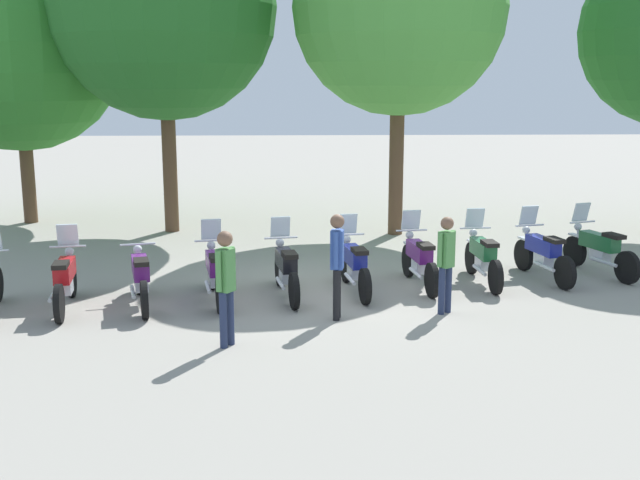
# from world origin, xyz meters

# --- Properties ---
(ground_plane) EXTENTS (80.00, 80.00, 0.00)m
(ground_plane) POSITION_xyz_m (0.00, 0.00, 0.00)
(ground_plane) COLOR gray
(motorcycle_1) EXTENTS (0.62, 2.18, 1.37)m
(motorcycle_1) POSITION_xyz_m (-4.40, -0.78, 0.52)
(motorcycle_1) COLOR black
(motorcycle_1) RESTS_ON ground_plane
(motorcycle_2) EXTENTS (0.76, 2.15, 0.99)m
(motorcycle_2) POSITION_xyz_m (-3.15, -0.63, 0.50)
(motorcycle_2) COLOR black
(motorcycle_2) RESTS_ON ground_plane
(motorcycle_3) EXTENTS (0.67, 2.17, 1.37)m
(motorcycle_3) POSITION_xyz_m (-1.89, -0.35, 0.52)
(motorcycle_3) COLOR black
(motorcycle_3) RESTS_ON ground_plane
(motorcycle_4) EXTENTS (0.65, 2.17, 1.37)m
(motorcycle_4) POSITION_xyz_m (-0.64, -0.15, 0.52)
(motorcycle_4) COLOR black
(motorcycle_4) RESTS_ON ground_plane
(motorcycle_5) EXTENTS (0.62, 2.18, 1.37)m
(motorcycle_5) POSITION_xyz_m (0.62, 0.11, 0.52)
(motorcycle_5) COLOR black
(motorcycle_5) RESTS_ON ground_plane
(motorcycle_6) EXTENTS (0.62, 2.18, 1.37)m
(motorcycle_6) POSITION_xyz_m (1.87, 0.48, 0.52)
(motorcycle_6) COLOR black
(motorcycle_6) RESTS_ON ground_plane
(motorcycle_7) EXTENTS (0.62, 2.19, 1.37)m
(motorcycle_7) POSITION_xyz_m (3.13, 0.66, 0.52)
(motorcycle_7) COLOR black
(motorcycle_7) RESTS_ON ground_plane
(motorcycle_8) EXTENTS (0.72, 2.16, 1.37)m
(motorcycle_8) POSITION_xyz_m (4.38, 0.92, 0.52)
(motorcycle_8) COLOR black
(motorcycle_8) RESTS_ON ground_plane
(motorcycle_9) EXTENTS (0.88, 2.11, 1.37)m
(motorcycle_9) POSITION_xyz_m (5.63, 1.25, 0.52)
(motorcycle_9) COLOR black
(motorcycle_9) RESTS_ON ground_plane
(person_0) EXTENTS (0.27, 0.41, 1.74)m
(person_0) POSITION_xyz_m (0.21, -1.53, 1.03)
(person_0) COLOR black
(person_0) RESTS_ON ground_plane
(person_1) EXTENTS (0.36, 0.31, 1.65)m
(person_1) POSITION_xyz_m (2.03, -1.28, 0.96)
(person_1) COLOR #232D4C
(person_1) RESTS_ON ground_plane
(person_2) EXTENTS (0.32, 0.38, 1.73)m
(person_2) POSITION_xyz_m (-1.48, -2.80, 1.02)
(person_2) COLOR #232D4C
(person_2) RESTS_ON ground_plane
(tree_0) EXTENTS (5.49, 5.49, 7.44)m
(tree_0) POSITION_xyz_m (-7.67, 7.45, 4.69)
(tree_0) COLOR brown
(tree_0) RESTS_ON ground_plane
(tree_1) EXTENTS (5.53, 5.53, 8.35)m
(tree_1) POSITION_xyz_m (-3.62, 6.08, 5.58)
(tree_1) COLOR brown
(tree_1) RESTS_ON ground_plane
(tree_2) EXTENTS (5.15, 5.15, 8.10)m
(tree_2) POSITION_xyz_m (2.08, 5.50, 5.51)
(tree_2) COLOR brown
(tree_2) RESTS_ON ground_plane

